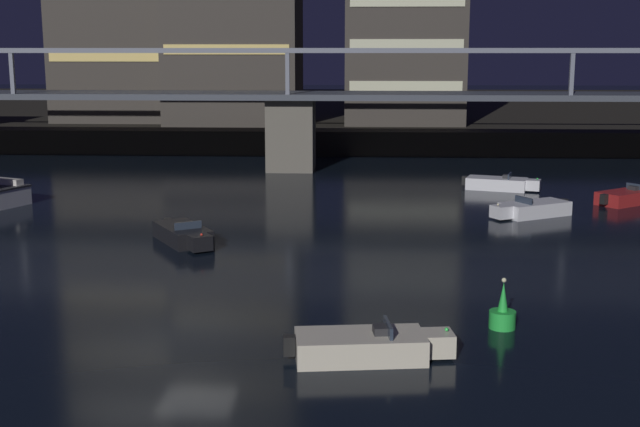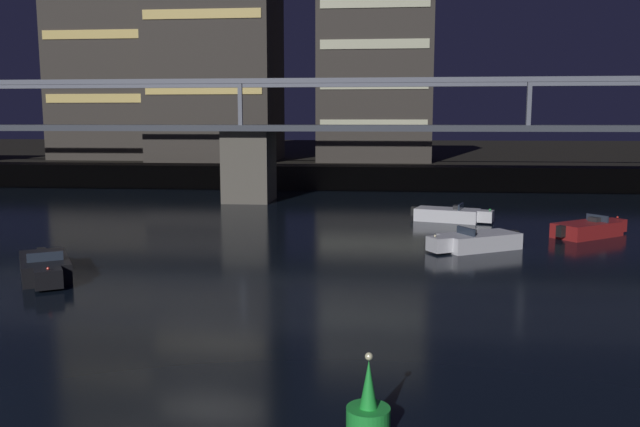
% 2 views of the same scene
% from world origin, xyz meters
% --- Properties ---
extents(ground_plane, '(400.00, 400.00, 0.00)m').
position_xyz_m(ground_plane, '(0.00, 0.00, 0.00)').
color(ground_plane, black).
extents(far_riverbank, '(240.00, 80.00, 2.20)m').
position_xyz_m(far_riverbank, '(0.00, 86.90, 1.10)').
color(far_riverbank, black).
rests_on(far_riverbank, ground).
extents(river_bridge, '(88.77, 6.40, 9.38)m').
position_xyz_m(river_bridge, '(-0.00, 38.89, 4.47)').
color(river_bridge, '#605B51').
rests_on(river_bridge, ground).
extents(tower_central, '(11.28, 9.77, 19.49)m').
position_xyz_m(tower_central, '(9.53, 56.75, 11.79)').
color(tower_central, '#38332D').
rests_on(tower_central, far_riverbank).
extents(speedboat_mid_left, '(5.15, 2.90, 1.16)m').
position_xyz_m(speedboat_mid_left, '(14.83, 29.78, 0.41)').
color(speedboat_mid_left, silver).
rests_on(speedboat_mid_left, ground).
extents(speedboat_mid_center, '(4.86, 3.62, 1.16)m').
position_xyz_m(speedboat_mid_center, '(15.16, 20.62, 0.41)').
color(speedboat_mid_center, silver).
rests_on(speedboat_mid_center, ground).
extents(speedboat_mid_right, '(4.69, 3.98, 1.16)m').
position_xyz_m(speedboat_mid_right, '(21.90, 25.01, 0.41)').
color(speedboat_mid_right, maroon).
rests_on(speedboat_mid_right, ground).
extents(speedboat_far_left, '(5.23, 2.28, 1.16)m').
position_xyz_m(speedboat_far_left, '(5.73, -2.22, 0.41)').
color(speedboat_far_left, beige).
rests_on(speedboat_far_left, ground).
extents(speedboat_far_center, '(3.70, 4.83, 1.16)m').
position_xyz_m(speedboat_far_center, '(-3.11, 13.06, 0.41)').
color(speedboat_far_center, black).
rests_on(speedboat_far_center, ground).
extents(channel_buoy, '(0.90, 0.90, 1.76)m').
position_xyz_m(channel_buoy, '(10.31, 0.91, 0.48)').
color(channel_buoy, green).
rests_on(channel_buoy, ground).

